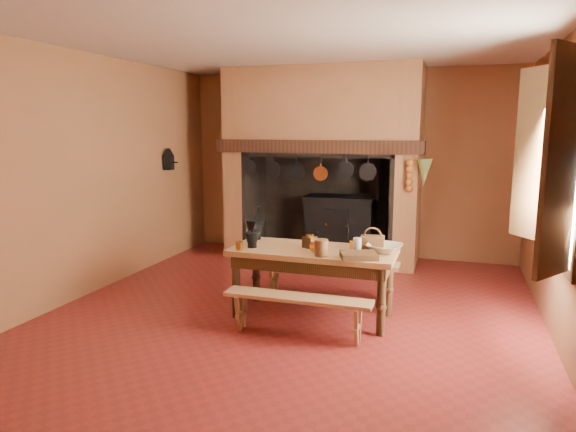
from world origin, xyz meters
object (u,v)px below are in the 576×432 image
object	(u,v)px
iron_range	(341,226)
wicker_basket	(372,242)
work_table	(313,260)
bench_front	(297,306)
mixing_bowl	(384,248)
coffee_grinder	(310,241)

from	to	relation	value
iron_range	wicker_basket	distance (m)	2.52
work_table	wicker_basket	bearing A→B (deg)	17.70
bench_front	wicker_basket	world-z (taller)	wicker_basket
iron_range	wicker_basket	size ratio (longest dim) A/B	6.45
work_table	bench_front	world-z (taller)	work_table
work_table	bench_front	bearing A→B (deg)	-90.00
mixing_bowl	wicker_basket	bearing A→B (deg)	141.65
work_table	bench_front	size ratio (longest dim) A/B	1.19
work_table	mixing_bowl	bearing A→B (deg)	5.90
iron_range	coffee_grinder	bearing A→B (deg)	-84.97
iron_range	work_table	xyz separation A→B (m)	(0.27, -2.54, 0.13)
bench_front	mixing_bowl	distance (m)	1.06
iron_range	work_table	size ratio (longest dim) A/B	0.96
iron_range	bench_front	world-z (taller)	iron_range
iron_range	work_table	distance (m)	2.56
work_table	wicker_basket	distance (m)	0.63
wicker_basket	coffee_grinder	bearing A→B (deg)	-171.27
bench_front	coffee_grinder	xyz separation A→B (m)	(-0.05, 0.58, 0.50)
coffee_grinder	wicker_basket	size ratio (longest dim) A/B	0.73
bench_front	mixing_bowl	size ratio (longest dim) A/B	4.08
iron_range	coffee_grinder	xyz separation A→B (m)	(0.22, -2.51, 0.31)
work_table	iron_range	bearing A→B (deg)	96.01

